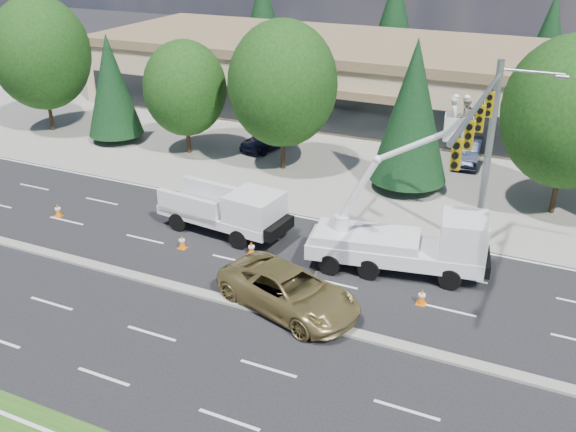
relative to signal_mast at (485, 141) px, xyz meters
The scene contains 23 objects.
ground 13.67m from the signal_mast, 144.92° to the right, with size 140.00×140.00×0.00m, color black.
concrete_apron 17.47m from the signal_mast, 127.74° to the left, with size 140.00×22.00×0.01m, color gray.
road_median 13.64m from the signal_mast, 144.92° to the right, with size 120.00×0.55×0.12m, color gray.
strip_mall 25.23m from the signal_mast, 113.62° to the left, with size 50.40×15.40×5.50m.
tree_front_a 33.01m from the signal_mast, 166.05° to the left, with size 6.97×6.97×9.66m.
tree_front_b 27.30m from the signal_mast, 163.00° to the left, with size 3.78×3.78×7.46m.
tree_front_c 21.62m from the signal_mast, 158.34° to the left, with size 5.40×5.40×7.50m.
tree_front_d 15.28m from the signal_mast, 148.59° to the left, with size 6.63×6.63×9.20m.
tree_front_e 9.51m from the signal_mast, 122.30° to the left, with size 4.41×4.41×8.70m.
tree_front_f 8.51m from the signal_mast, 69.52° to the left, with size 6.82×6.82×9.46m.
tree_back_a 44.81m from the signal_mast, 128.72° to the left, with size 4.88×4.88×9.62m.
tree_back_b 37.67m from the signal_mast, 111.87° to the left, with size 5.18×5.18×10.20m.
tree_back_c 34.98m from the signal_mast, 90.05° to the left, with size 4.41×4.41×8.69m.
signal_mast is the anchor object (origin of this frame).
utility_pickup 12.69m from the signal_mast, behind, with size 6.63×3.05×2.46m.
bucket_truck 5.13m from the signal_mast, 147.70° to the right, with size 8.01×3.70×8.18m.
traffic_cone_a 21.90m from the signal_mast, behind, with size 0.40×0.40×0.70m.
traffic_cone_b 14.56m from the signal_mast, 163.27° to the right, with size 0.40×0.40×0.70m.
traffic_cone_c 11.48m from the signal_mast, 162.17° to the right, with size 0.40×0.40×0.70m.
traffic_cone_d 6.99m from the signal_mast, 106.86° to the right, with size 0.40×0.40×0.70m.
minivan 10.21m from the signal_mast, 132.83° to the right, with size 2.84×6.16×1.71m, color olive.
parked_car_west 19.80m from the signal_mast, 144.87° to the left, with size 1.80×4.47×1.52m, color black.
parked_car_east 15.16m from the signal_mast, 100.80° to the left, with size 1.61×4.62×1.52m, color black.
Camera 1 is at (13.27, -19.43, 14.53)m, focal length 40.00 mm.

